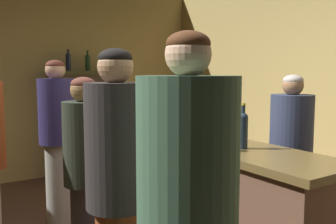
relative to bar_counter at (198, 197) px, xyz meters
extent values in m
cube|color=tan|center=(-0.56, 3.20, 0.95)|extent=(5.36, 0.12, 2.92)
cube|color=brown|center=(0.00, 0.00, -0.03)|extent=(0.51, 2.42, 0.97)
cube|color=brown|center=(0.00, 0.00, 0.48)|extent=(0.58, 2.52, 0.05)
cube|color=#3D2F20|center=(0.15, 2.88, 0.28)|extent=(0.98, 0.41, 1.58)
cube|color=#37361A|center=(0.15, 2.88, 1.04)|extent=(1.06, 0.47, 0.06)
cylinder|color=#40261B|center=(0.04, 0.12, 0.61)|extent=(0.08, 0.08, 0.21)
sphere|color=#40261B|center=(0.04, 0.12, 0.72)|extent=(0.08, 0.08, 0.08)
cylinder|color=#40261B|center=(0.04, 0.12, 0.77)|extent=(0.03, 0.03, 0.10)
cylinder|color=gold|center=(0.04, 0.12, 0.82)|extent=(0.03, 0.03, 0.02)
cylinder|color=#1A3417|center=(-0.11, 0.32, 0.61)|extent=(0.07, 0.07, 0.20)
sphere|color=#1A3417|center=(-0.11, 0.32, 0.71)|extent=(0.07, 0.07, 0.07)
cylinder|color=#1A3417|center=(-0.11, 0.32, 0.76)|extent=(0.02, 0.02, 0.10)
cylinder|color=black|center=(-0.11, 0.32, 0.81)|extent=(0.03, 0.03, 0.02)
cylinder|color=#1C2935|center=(-0.01, -0.51, 0.61)|extent=(0.07, 0.07, 0.22)
sphere|color=#1C2935|center=(-0.01, -0.51, 0.73)|extent=(0.07, 0.07, 0.07)
cylinder|color=#1C2935|center=(-0.01, -0.51, 0.77)|extent=(0.03, 0.03, 0.09)
cylinder|color=gold|center=(-0.01, -0.51, 0.82)|extent=(0.03, 0.03, 0.02)
cylinder|color=white|center=(-0.03, 0.75, 0.51)|extent=(0.06, 0.06, 0.00)
cylinder|color=white|center=(-0.03, 0.75, 0.55)|extent=(0.01, 0.01, 0.07)
ellipsoid|color=white|center=(-0.03, 0.75, 0.62)|extent=(0.07, 0.07, 0.07)
ellipsoid|color=maroon|center=(-0.03, 0.75, 0.60)|extent=(0.06, 0.06, 0.03)
cylinder|color=white|center=(-0.16, -0.51, 0.51)|extent=(0.06, 0.06, 0.00)
cylinder|color=white|center=(-0.16, -0.51, 0.55)|extent=(0.01, 0.01, 0.08)
ellipsoid|color=white|center=(-0.16, -0.51, 0.61)|extent=(0.06, 0.06, 0.06)
cylinder|color=white|center=(0.08, 0.32, 0.51)|extent=(0.06, 0.06, 0.00)
cylinder|color=white|center=(0.08, 0.32, 0.55)|extent=(0.01, 0.01, 0.08)
ellipsoid|color=white|center=(0.08, 0.32, 0.62)|extent=(0.07, 0.07, 0.06)
ellipsoid|color=maroon|center=(0.08, 0.32, 0.60)|extent=(0.06, 0.06, 0.02)
cylinder|color=tan|center=(0.15, 1.03, 0.61)|extent=(0.11, 0.11, 0.22)
cylinder|color=#38602D|center=(0.20, 1.03, 0.74)|extent=(0.01, 0.01, 0.21)
sphere|color=gold|center=(0.20, 1.03, 0.84)|extent=(0.05, 0.05, 0.05)
cylinder|color=#38602D|center=(0.17, 1.06, 0.71)|extent=(0.01, 0.01, 0.15)
sphere|color=red|center=(0.17, 1.06, 0.78)|extent=(0.07, 0.07, 0.07)
cylinder|color=#38602D|center=(0.15, 1.08, 0.74)|extent=(0.01, 0.01, 0.20)
sphere|color=orange|center=(0.15, 1.08, 0.84)|extent=(0.08, 0.08, 0.08)
cylinder|color=#38602D|center=(0.12, 1.06, 0.75)|extent=(0.01, 0.01, 0.23)
sphere|color=orange|center=(0.12, 1.06, 0.87)|extent=(0.08, 0.08, 0.08)
cylinder|color=#38602D|center=(0.12, 1.02, 0.73)|extent=(0.01, 0.01, 0.19)
sphere|color=#C64637|center=(0.12, 1.02, 0.83)|extent=(0.08, 0.08, 0.08)
cylinder|color=#38602D|center=(0.14, 1.00, 0.71)|extent=(0.01, 0.01, 0.15)
sphere|color=gold|center=(0.14, 1.00, 0.78)|extent=(0.08, 0.08, 0.08)
cylinder|color=#38602D|center=(0.18, 1.00, 0.71)|extent=(0.01, 0.01, 0.15)
sphere|color=#BE4383|center=(0.18, 1.00, 0.78)|extent=(0.05, 0.05, 0.05)
cylinder|color=white|center=(0.16, 0.71, 0.51)|extent=(0.19, 0.19, 0.01)
cylinder|color=#1D223A|center=(-0.12, 2.88, 1.18)|extent=(0.07, 0.07, 0.22)
sphere|color=#1D223A|center=(-0.12, 2.88, 1.28)|extent=(0.07, 0.07, 0.07)
cylinder|color=#1D223A|center=(-0.12, 2.88, 1.32)|extent=(0.03, 0.03, 0.07)
cylinder|color=black|center=(-0.12, 2.88, 1.36)|extent=(0.03, 0.03, 0.02)
cylinder|color=#1F391C|center=(0.16, 2.88, 1.17)|extent=(0.07, 0.07, 0.20)
sphere|color=#1F391C|center=(0.16, 2.88, 1.27)|extent=(0.07, 0.07, 0.07)
cylinder|color=#1F391C|center=(0.16, 2.88, 1.31)|extent=(0.03, 0.03, 0.08)
cylinder|color=black|center=(0.16, 2.88, 1.36)|extent=(0.03, 0.03, 0.02)
cylinder|color=#264631|center=(0.42, 2.88, 1.16)|extent=(0.07, 0.07, 0.18)
sphere|color=#264631|center=(0.42, 2.88, 1.25)|extent=(0.07, 0.07, 0.07)
cylinder|color=#264631|center=(0.42, 2.88, 1.29)|extent=(0.03, 0.03, 0.08)
cylinder|color=black|center=(0.42, 2.88, 1.34)|extent=(0.03, 0.03, 0.02)
cylinder|color=#9B978B|center=(-0.79, 1.27, -0.09)|extent=(0.25, 0.25, 0.85)
cylinder|color=#2B2453|center=(-0.79, 1.27, 0.66)|extent=(0.35, 0.35, 0.64)
sphere|color=tan|center=(-0.79, 1.27, 1.07)|extent=(0.19, 0.19, 0.19)
ellipsoid|color=#58291D|center=(-0.79, 1.27, 1.11)|extent=(0.18, 0.18, 0.11)
cylinder|color=#2A3226|center=(-0.95, 0.08, 0.55)|extent=(0.30, 0.30, 0.58)
sphere|color=olive|center=(-0.95, 0.08, 0.92)|extent=(0.18, 0.18, 0.18)
ellipsoid|color=brown|center=(-0.95, 0.08, 0.96)|extent=(0.17, 0.17, 0.10)
cylinder|color=#41674D|center=(-1.04, -1.26, 0.68)|extent=(0.39, 0.39, 0.68)
sphere|color=#DCAB88|center=(-1.04, -1.26, 1.10)|extent=(0.17, 0.17, 0.17)
ellipsoid|color=#512C16|center=(-1.04, -1.26, 1.14)|extent=(0.16, 0.16, 0.10)
cylinder|color=#312D2D|center=(-1.07, -0.70, 0.67)|extent=(0.31, 0.31, 0.63)
sphere|color=tan|center=(-1.07, -0.70, 1.07)|extent=(0.18, 0.18, 0.18)
ellipsoid|color=black|center=(-1.07, -0.70, 1.11)|extent=(0.17, 0.17, 0.10)
cylinder|color=#ABAF92|center=(0.66, -0.39, -0.12)|extent=(0.25, 0.25, 0.80)
cylinder|color=#2B344E|center=(0.66, -0.39, 0.57)|extent=(0.35, 0.35, 0.57)
sphere|color=#9C6E48|center=(0.66, -0.39, 0.93)|extent=(0.17, 0.17, 0.17)
ellipsoid|color=#B0A59B|center=(0.66, -0.39, 0.97)|extent=(0.16, 0.16, 0.09)
camera|label=1|loc=(-1.85, -2.36, 1.03)|focal=39.42mm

